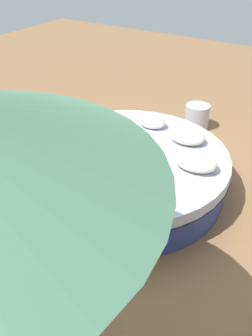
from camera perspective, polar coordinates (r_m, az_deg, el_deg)
The scene contains 6 objects.
ground_plane at distance 4.97m, azimuth 0.00°, elevation -3.22°, with size 16.00×16.00×0.00m, color olive.
round_bed at distance 4.81m, azimuth 0.00°, elevation -0.49°, with size 2.68×2.68×0.56m.
throw_pillow_0 at distance 4.39m, azimuth 10.81°, elevation 1.09°, with size 0.54×0.37×0.21m, color silver.
throw_pillow_1 at distance 4.95m, azimuth 9.53°, elevation 4.99°, with size 0.51×0.37×0.18m, color beige.
throw_pillow_2 at distance 5.28m, azimuth 4.02°, elevation 7.39°, with size 0.42×0.29×0.19m, color white.
side_table at distance 6.52m, azimuth 11.11°, elevation 7.93°, with size 0.42×0.42×0.43m, color #B7B7BC.
Camera 1 is at (2.11, -3.36, 3.00)m, focal length 38.68 mm.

